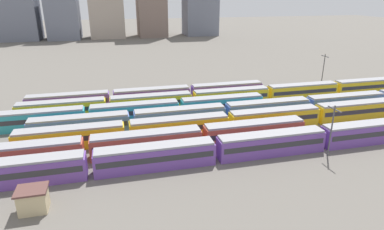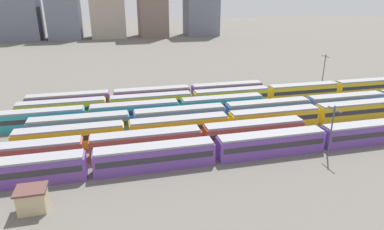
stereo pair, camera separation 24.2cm
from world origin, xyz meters
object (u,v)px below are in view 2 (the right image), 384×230
at_px(train_track_3, 308,106).
at_px(train_track_0, 322,138).
at_px(catenary_pole_0, 332,128).
at_px(catenary_pole_1, 324,69).
at_px(train_track_1, 147,142).
at_px(train_track_2, 228,122).
at_px(signal_hut, 32,199).
at_px(train_track_5, 231,96).
at_px(train_track_4, 135,111).
at_px(train_track_6, 152,96).

bearing_deg(train_track_3, train_track_0, -114.37).
bearing_deg(catenary_pole_0, catenary_pole_1, 57.06).
height_order(train_track_1, catenary_pole_1, catenary_pole_1).
relative_size(train_track_2, catenary_pole_1, 8.01).
distance_m(train_track_2, catenary_pole_1, 43.32).
bearing_deg(catenary_pole_0, signal_hut, -174.68).
xyz_separation_m(train_track_5, signal_hut, (-37.40, -32.82, -0.35)).
bearing_deg(train_track_5, catenary_pole_1, 14.97).
bearing_deg(signal_hut, train_track_4, 62.41).
bearing_deg(train_track_3, train_track_1, -163.93).
bearing_deg(train_track_0, train_track_1, 169.85).
height_order(train_track_2, train_track_4, same).
height_order(train_track_1, train_track_4, same).
bearing_deg(signal_hut, catenary_pole_1, 31.24).
distance_m(train_track_2, train_track_6, 23.90).
distance_m(train_track_0, train_track_4, 36.24).
bearing_deg(train_track_4, train_track_2, -32.00).
bearing_deg(train_track_6, train_track_2, -60.50).
relative_size(train_track_6, catenary_pole_1, 5.98).
bearing_deg(catenary_pole_1, train_track_4, -165.99).
height_order(train_track_0, train_track_4, same).
relative_size(train_track_0, train_track_5, 1.20).
distance_m(train_track_1, train_track_2, 16.83).
bearing_deg(train_track_4, signal_hut, -117.59).
xyz_separation_m(train_track_2, train_track_6, (-11.77, 20.80, -0.00)).
height_order(train_track_1, train_track_6, same).
relative_size(train_track_3, catenary_pole_0, 13.12).
bearing_deg(train_track_3, catenary_pole_1, 48.80).
bearing_deg(signal_hut, train_track_1, 38.57).
relative_size(train_track_4, signal_hut, 15.50).
xyz_separation_m(train_track_2, catenary_pole_1, (36.19, 23.59, 3.30)).
xyz_separation_m(train_track_0, catenary_pole_0, (-0.65, -2.77, 2.91)).
relative_size(train_track_1, train_track_4, 1.00).
relative_size(train_track_3, catenary_pole_1, 12.06).
xyz_separation_m(train_track_1, catenary_pole_0, (28.38, -7.97, 2.91)).
relative_size(train_track_1, signal_hut, 15.50).
xyz_separation_m(train_track_4, train_track_6, (4.87, 10.40, 0.00)).
relative_size(train_track_5, catenary_pole_1, 10.04).
bearing_deg(train_track_1, train_track_4, 92.35).
bearing_deg(train_track_3, train_track_6, 153.92).
distance_m(train_track_0, train_track_2, 16.67).
relative_size(train_track_1, catenary_pole_0, 6.51).
bearing_deg(train_track_0, train_track_5, 104.46).
distance_m(train_track_1, signal_hut, 19.28).
relative_size(train_track_1, train_track_3, 0.50).
distance_m(catenary_pole_1, signal_hut, 78.76).
bearing_deg(train_track_5, train_track_6, 163.96).
distance_m(train_track_4, train_track_6, 11.49).
bearing_deg(train_track_0, signal_hut, -171.21).
height_order(train_track_4, catenary_pole_1, catenary_pole_1).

